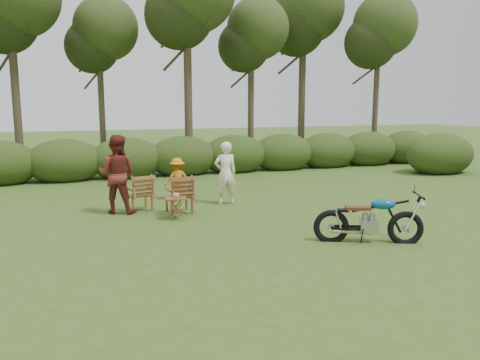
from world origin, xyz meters
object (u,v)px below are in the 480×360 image
object	(u,v)px
adult_b	(119,213)
lawn_chair_left	(140,210)
lawn_chair_right	(180,213)
side_table	(176,208)
adult_a	(226,204)
cup	(176,195)
motorcycle	(367,242)
child	(178,199)

from	to	relation	value
adult_b	lawn_chair_left	bearing A→B (deg)	-146.81
lawn_chair_right	side_table	world-z (taller)	side_table
lawn_chair_right	adult_a	world-z (taller)	adult_a
cup	adult_a	distance (m)	1.97
adult_a	cup	bearing A→B (deg)	38.07
side_table	motorcycle	bearing A→B (deg)	-45.52
lawn_chair_left	child	xyz separation A→B (m)	(1.16, 0.96, 0.00)
adult_a	lawn_chair_right	bearing A→B (deg)	25.17
lawn_chair_right	adult_b	distance (m)	1.43
child	adult_a	bearing A→B (deg)	131.00
side_table	lawn_chair_right	bearing A→B (deg)	70.32
motorcycle	lawn_chair_left	world-z (taller)	motorcycle
adult_b	lawn_chair_right	bearing A→B (deg)	-175.53
side_table	adult_b	xyz separation A→B (m)	(-1.13, 1.08, -0.24)
adult_a	child	world-z (taller)	adult_a
lawn_chair_right	lawn_chair_left	world-z (taller)	lawn_chair_right
lawn_chair_right	lawn_chair_left	xyz separation A→B (m)	(-0.84, 0.58, 0.00)
cup	child	distance (m)	2.20
lawn_chair_right	adult_b	xyz separation A→B (m)	(-1.34, 0.51, 0.00)
motorcycle	adult_a	bearing A→B (deg)	133.81
motorcycle	adult_a	size ratio (longest dim) A/B	1.18
motorcycle	adult_a	world-z (taller)	adult_a
lawn_chair_left	adult_a	size ratio (longest dim) A/B	0.55
lawn_chair_right	cup	world-z (taller)	cup
lawn_chair_right	child	world-z (taller)	child
lawn_chair_left	child	world-z (taller)	child
side_table	adult_a	xyz separation A→B (m)	(1.55, 1.15, -0.24)
lawn_chair_right	adult_b	world-z (taller)	adult_b
cup	adult_a	xyz separation A→B (m)	(1.53, 1.12, -0.53)
side_table	adult_a	size ratio (longest dim) A/B	0.30
lawn_chair_right	side_table	distance (m)	0.66
cup	adult_a	bearing A→B (deg)	36.09
side_table	child	distance (m)	2.19
lawn_chair_left	cup	bearing A→B (deg)	107.82
lawn_chair_right	side_table	size ratio (longest dim) A/B	1.87
lawn_chair_right	cup	bearing A→B (deg)	66.35
motorcycle	child	distance (m)	5.61
side_table	cup	distance (m)	0.29
motorcycle	child	world-z (taller)	child
cup	adult_b	distance (m)	1.64
side_table	adult_a	distance (m)	1.94
motorcycle	adult_a	distance (m)	4.34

